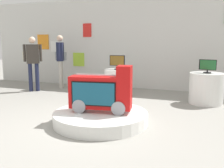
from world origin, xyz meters
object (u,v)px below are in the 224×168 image
object	(u,v)px
novelty_firetruck_tv	(102,93)
display_pedestal_left_rear	(206,88)
display_pedestal_center_rear	(117,83)
shopper_browsing_near_truck	(33,60)
main_display_pedestal	(101,118)
tv_on_left_rear	(208,66)
tv_on_center_rear	(117,61)
shopper_browsing_rear	(60,57)

from	to	relation	value
novelty_firetruck_tv	display_pedestal_left_rear	size ratio (longest dim) A/B	1.43
novelty_firetruck_tv	display_pedestal_center_rear	distance (m)	2.45
display_pedestal_center_rear	novelty_firetruck_tv	bearing A→B (deg)	-77.84
display_pedestal_center_rear	shopper_browsing_near_truck	bearing A→B (deg)	-177.53
main_display_pedestal	shopper_browsing_near_truck	size ratio (longest dim) A/B	1.05
tv_on_left_rear	tv_on_center_rear	xyz separation A→B (m)	(-2.36, 0.01, 0.05)
novelty_firetruck_tv	shopper_browsing_near_truck	size ratio (longest dim) A/B	0.70
shopper_browsing_rear	tv_on_center_rear	bearing A→B (deg)	-17.18
novelty_firetruck_tv	display_pedestal_center_rear	xyz separation A→B (m)	(-0.51, 2.38, -0.20)
main_display_pedestal	display_pedestal_left_rear	distance (m)	3.03
display_pedestal_left_rear	shopper_browsing_rear	distance (m)	4.69
novelty_firetruck_tv	shopper_browsing_rear	xyz separation A→B (m)	(-2.75, 3.07, 0.45)
tv_on_left_rear	display_pedestal_center_rear	distance (m)	2.42
display_pedestal_left_rear	tv_on_center_rear	size ratio (longest dim) A/B	1.85
novelty_firetruck_tv	tv_on_center_rear	distance (m)	2.47
tv_on_left_rear	main_display_pedestal	bearing A→B (deg)	-128.26
main_display_pedestal	display_pedestal_center_rear	xyz separation A→B (m)	(-0.49, 2.38, 0.27)
tv_on_center_rear	shopper_browsing_rear	xyz separation A→B (m)	(-2.24, 0.69, 0.03)
main_display_pedestal	shopper_browsing_rear	world-z (taller)	shopper_browsing_rear
main_display_pedestal	novelty_firetruck_tv	bearing A→B (deg)	-8.10
display_pedestal_center_rear	tv_on_center_rear	distance (m)	0.61
main_display_pedestal	display_pedestal_left_rear	bearing A→B (deg)	51.80
main_display_pedestal	display_pedestal_center_rear	bearing A→B (deg)	101.65
display_pedestal_center_rear	shopper_browsing_near_truck	size ratio (longest dim) A/B	0.46
display_pedestal_left_rear	shopper_browsing_near_truck	xyz separation A→B (m)	(-5.08, -0.11, 0.61)
tv_on_center_rear	shopper_browsing_near_truck	xyz separation A→B (m)	(-2.72, -0.11, -0.01)
main_display_pedestal	display_pedestal_left_rear	xyz separation A→B (m)	(1.86, 2.37, 0.27)
display_pedestal_left_rear	shopper_browsing_near_truck	world-z (taller)	shopper_browsing_near_truck
display_pedestal_center_rear	shopper_browsing_rear	world-z (taller)	shopper_browsing_rear
main_display_pedestal	shopper_browsing_rear	size ratio (longest dim) A/B	1.02
tv_on_center_rear	tv_on_left_rear	bearing A→B (deg)	-0.23
shopper_browsing_near_truck	shopper_browsing_rear	world-z (taller)	shopper_browsing_rear
tv_on_left_rear	display_pedestal_left_rear	bearing A→B (deg)	104.82
display_pedestal_center_rear	display_pedestal_left_rear	bearing A→B (deg)	-0.24
main_display_pedestal	novelty_firetruck_tv	distance (m)	0.47
display_pedestal_left_rear	tv_on_left_rear	bearing A→B (deg)	-75.18
display_pedestal_left_rear	display_pedestal_center_rear	xyz separation A→B (m)	(-2.36, 0.01, 0.00)
display_pedestal_center_rear	tv_on_center_rear	xyz separation A→B (m)	(0.00, -0.00, 0.61)
display_pedestal_left_rear	tv_on_center_rear	world-z (taller)	tv_on_center_rear
novelty_firetruck_tv	main_display_pedestal	bearing A→B (deg)	171.90
main_display_pedestal	display_pedestal_center_rear	world-z (taller)	display_pedestal_center_rear
shopper_browsing_near_truck	display_pedestal_left_rear	bearing A→B (deg)	1.21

